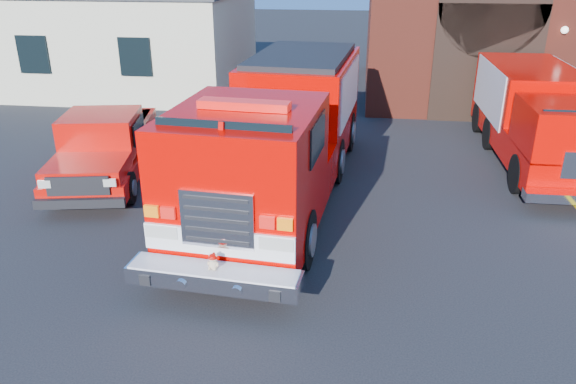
# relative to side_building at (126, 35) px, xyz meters

# --- Properties ---
(ground) EXTENTS (100.00, 100.00, 0.00)m
(ground) POSITION_rel_side_building_xyz_m (9.00, -13.00, -2.20)
(ground) COLOR black
(ground) RESTS_ON ground
(parking_stripe_mid) EXTENTS (0.12, 3.00, 0.01)m
(parking_stripe_mid) POSITION_rel_side_building_xyz_m (15.50, -9.00, -2.20)
(parking_stripe_mid) COLOR #E1BA0B
(parking_stripe_mid) RESTS_ON ground
(parking_stripe_far) EXTENTS (0.12, 3.00, 0.01)m
(parking_stripe_far) POSITION_rel_side_building_xyz_m (15.50, -6.00, -2.20)
(parking_stripe_far) COLOR #E1BA0B
(parking_stripe_far) RESTS_ON ground
(side_building) EXTENTS (10.20, 8.20, 4.35)m
(side_building) POSITION_rel_side_building_xyz_m (0.00, 0.00, 0.00)
(side_building) COLOR beige
(side_building) RESTS_ON ground
(fire_engine) EXTENTS (3.63, 10.23, 3.09)m
(fire_engine) POSITION_rel_side_building_xyz_m (8.48, -11.28, -0.60)
(fire_engine) COLOR black
(fire_engine) RESTS_ON ground
(pickup_truck) EXTENTS (2.96, 5.77, 1.80)m
(pickup_truck) POSITION_rel_side_building_xyz_m (3.74, -10.76, -1.35)
(pickup_truck) COLOR black
(pickup_truck) RESTS_ON ground
(secondary_truck) EXTENTS (2.43, 7.64, 2.48)m
(secondary_truck) POSITION_rel_side_building_xyz_m (15.27, -7.89, -0.85)
(secondary_truck) COLOR black
(secondary_truck) RESTS_ON ground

